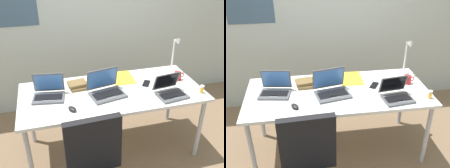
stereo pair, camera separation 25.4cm
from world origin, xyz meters
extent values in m
plane|color=#7A6047|center=(0.00, 0.00, 0.00)|extent=(12.00, 12.00, 0.00)
cube|color=#B2BCB7|center=(0.00, 1.10, 1.30)|extent=(6.00, 0.12, 2.60)
cube|color=white|center=(0.00, 0.00, 0.72)|extent=(1.80, 0.80, 0.03)
cylinder|color=#B2B5BA|center=(-0.84, -0.34, 0.35)|extent=(0.04, 0.04, 0.71)
cylinder|color=#B2B5BA|center=(0.84, -0.34, 0.35)|extent=(0.04, 0.04, 0.71)
cylinder|color=#B2B5BA|center=(-0.84, 0.34, 0.35)|extent=(0.04, 0.04, 0.71)
cylinder|color=#B2B5BA|center=(0.84, 0.34, 0.35)|extent=(0.04, 0.04, 0.71)
cylinder|color=white|center=(0.80, 0.31, 0.75)|extent=(0.12, 0.12, 0.02)
cylinder|color=white|center=(0.80, 0.31, 0.93)|extent=(0.02, 0.02, 0.34)
cylinder|color=white|center=(0.80, 0.27, 1.10)|extent=(0.01, 0.08, 0.01)
cone|color=white|center=(0.80, 0.23, 1.10)|extent=(0.07, 0.09, 0.09)
cube|color=#515459|center=(-0.61, 0.01, 0.75)|extent=(0.32, 0.24, 0.02)
cube|color=black|center=(-0.61, 0.01, 0.76)|extent=(0.27, 0.15, 0.00)
cube|color=#595B60|center=(-0.62, -0.05, 0.76)|extent=(0.09, 0.06, 0.00)
cube|color=#515459|center=(-0.60, 0.12, 0.86)|extent=(0.29, 0.08, 0.20)
cube|color=#3F72BF|center=(-0.60, 0.12, 0.86)|extent=(0.26, 0.06, 0.17)
cube|color=#515459|center=(-0.06, -0.08, 0.75)|extent=(0.36, 0.28, 0.02)
cube|color=black|center=(-0.06, -0.08, 0.76)|extent=(0.30, 0.17, 0.00)
cube|color=#595B60|center=(-0.05, -0.15, 0.76)|extent=(0.10, 0.07, 0.00)
cube|color=#515459|center=(-0.09, 0.05, 0.87)|extent=(0.33, 0.11, 0.22)
cube|color=#3F72BF|center=(-0.09, 0.04, 0.87)|extent=(0.29, 0.09, 0.18)
cube|color=#515459|center=(0.53, -0.25, 0.75)|extent=(0.30, 0.22, 0.02)
cube|color=black|center=(0.53, -0.25, 0.76)|extent=(0.25, 0.13, 0.00)
cube|color=#595B60|center=(0.54, -0.32, 0.76)|extent=(0.08, 0.05, 0.00)
cube|color=#515459|center=(0.51, -0.13, 0.85)|extent=(0.28, 0.10, 0.18)
cube|color=black|center=(0.51, -0.14, 0.85)|extent=(0.25, 0.08, 0.15)
ellipsoid|color=black|center=(-0.43, -0.24, 0.76)|extent=(0.09, 0.11, 0.03)
cube|color=black|center=(0.39, 0.05, 0.74)|extent=(0.13, 0.15, 0.01)
cylinder|color=gold|center=(0.84, -0.26, 0.77)|extent=(0.04, 0.04, 0.06)
cylinder|color=white|center=(0.84, -0.26, 0.81)|extent=(0.04, 0.04, 0.01)
cube|color=brown|center=(-0.31, 0.15, 0.75)|extent=(0.19, 0.16, 0.03)
cube|color=brown|center=(-0.32, 0.16, 0.78)|extent=(0.20, 0.17, 0.03)
cube|color=gold|center=(0.18, 0.24, 0.74)|extent=(0.24, 0.32, 0.01)
cylinder|color=#B21E23|center=(0.74, 0.05, 0.78)|extent=(0.08, 0.08, 0.09)
torus|color=#B21E23|center=(0.79, 0.05, 0.79)|extent=(0.05, 0.01, 0.05)
cube|color=black|center=(-0.34, -0.72, 0.73)|extent=(0.42, 0.08, 0.48)
camera|label=1|loc=(-0.58, -2.15, 2.04)|focal=41.67mm
camera|label=2|loc=(-0.33, -2.20, 2.04)|focal=41.67mm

